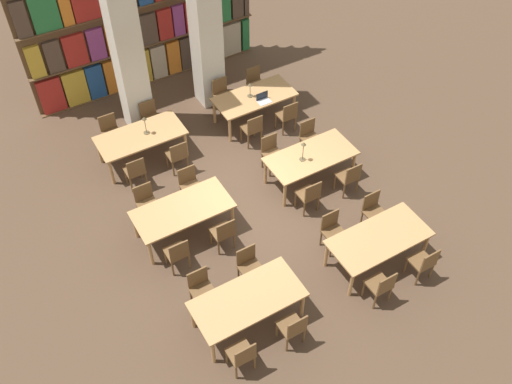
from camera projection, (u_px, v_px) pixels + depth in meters
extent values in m
plane|color=#4C3828|center=(250.00, 206.00, 12.47)|extent=(40.00, 40.00, 0.00)
cube|color=brown|center=(152.00, 78.00, 15.65)|extent=(6.16, 0.35, 0.03)
cube|color=maroon|center=(51.00, 95.00, 14.34)|extent=(0.59, 0.20, 0.96)
cube|color=#B7932D|center=(75.00, 87.00, 14.56)|extent=(0.58, 0.20, 0.96)
cube|color=navy|center=(95.00, 81.00, 14.74)|extent=(0.43, 0.20, 0.96)
cube|color=orange|center=(117.00, 74.00, 14.95)|extent=(0.68, 0.20, 0.96)
cube|color=#B7932D|center=(140.00, 67.00, 15.17)|extent=(0.56, 0.20, 0.96)
cube|color=tan|center=(158.00, 61.00, 15.35)|extent=(0.41, 0.20, 0.96)
cube|color=orange|center=(173.00, 56.00, 15.50)|extent=(0.36, 0.20, 0.96)
cube|color=#47382D|center=(184.00, 53.00, 15.62)|extent=(0.27, 0.20, 0.96)
cube|color=orange|center=(196.00, 49.00, 15.75)|extent=(0.36, 0.20, 0.96)
cube|color=orange|center=(212.00, 44.00, 15.92)|extent=(0.49, 0.20, 0.96)
cube|color=tan|center=(230.00, 39.00, 16.11)|extent=(0.61, 0.20, 0.96)
cube|color=#236B38|center=(245.00, 34.00, 16.28)|extent=(0.21, 0.20, 0.96)
cube|color=brown|center=(146.00, 43.00, 14.85)|extent=(6.16, 0.35, 0.03)
cube|color=#B7932D|center=(35.00, 61.00, 13.54)|extent=(0.35, 0.20, 0.84)
cube|color=#47382D|center=(53.00, 56.00, 13.70)|extent=(0.39, 0.20, 0.84)
cube|color=maroon|center=(74.00, 49.00, 13.88)|extent=(0.55, 0.20, 0.84)
cube|color=#84387A|center=(96.00, 43.00, 14.06)|extent=(0.41, 0.20, 0.84)
cube|color=orange|center=(118.00, 37.00, 14.27)|extent=(0.67, 0.20, 0.84)
cube|color=#47382D|center=(145.00, 29.00, 14.51)|extent=(0.61, 0.20, 0.84)
cube|color=maroon|center=(164.00, 23.00, 14.70)|extent=(0.39, 0.20, 0.84)
cube|color=#84387A|center=(178.00, 19.00, 14.83)|extent=(0.30, 0.20, 0.84)
cube|color=maroon|center=(194.00, 15.00, 15.00)|extent=(0.55, 0.20, 0.84)
cube|color=#236B38|center=(212.00, 9.00, 15.18)|extent=(0.40, 0.20, 0.84)
cube|color=#236B38|center=(225.00, 6.00, 15.32)|extent=(0.26, 0.20, 0.84)
cube|color=#47382D|center=(236.00, 2.00, 15.44)|extent=(0.33, 0.20, 0.84)
cube|color=#47382D|center=(245.00, 0.00, 15.53)|extent=(0.13, 0.20, 0.84)
cube|color=brown|center=(140.00, 4.00, 14.04)|extent=(6.16, 0.35, 0.03)
cube|color=#47382D|center=(20.00, 19.00, 12.72)|extent=(0.33, 0.20, 0.87)
cube|color=#236B38|center=(44.00, 12.00, 12.91)|extent=(0.62, 0.20, 0.87)
cube|color=orange|center=(64.00, 7.00, 13.07)|extent=(0.26, 0.20, 0.87)
cube|color=maroon|center=(85.00, 2.00, 13.24)|extent=(0.64, 0.20, 0.87)
cube|color=beige|center=(120.00, 15.00, 12.18)|extent=(0.62, 0.62, 6.00)
cube|color=tan|center=(248.00, 299.00, 10.00)|extent=(1.99, 0.96, 0.04)
cylinder|color=tan|center=(213.00, 352.00, 9.72)|extent=(0.07, 0.07, 0.70)
cylinder|color=tan|center=(302.00, 305.00, 10.35)|extent=(0.07, 0.07, 0.70)
cylinder|color=tan|center=(192.00, 316.00, 10.19)|extent=(0.07, 0.07, 0.70)
cylinder|color=tan|center=(279.00, 273.00, 10.82)|extent=(0.07, 0.07, 0.70)
cylinder|color=brown|center=(227.00, 356.00, 9.81)|extent=(0.04, 0.04, 0.43)
cylinder|color=brown|center=(245.00, 347.00, 9.93)|extent=(0.04, 0.04, 0.43)
cylinder|color=brown|center=(236.00, 372.00, 9.61)|extent=(0.04, 0.04, 0.43)
cylinder|color=brown|center=(255.00, 362.00, 9.73)|extent=(0.04, 0.04, 0.43)
cube|color=brown|center=(240.00, 353.00, 9.60)|extent=(0.42, 0.40, 0.04)
cube|color=brown|center=(246.00, 355.00, 9.32)|extent=(0.40, 0.03, 0.42)
cylinder|color=brown|center=(217.00, 301.00, 10.56)|extent=(0.04, 0.04, 0.43)
cylinder|color=brown|center=(199.00, 310.00, 10.43)|extent=(0.04, 0.04, 0.43)
cylinder|color=brown|center=(208.00, 288.00, 10.76)|extent=(0.04, 0.04, 0.43)
cylinder|color=brown|center=(191.00, 296.00, 10.63)|extent=(0.04, 0.04, 0.43)
cube|color=brown|center=(203.00, 292.00, 10.42)|extent=(0.42, 0.40, 0.04)
cube|color=brown|center=(197.00, 277.00, 10.36)|extent=(0.40, 0.03, 0.42)
cylinder|color=brown|center=(277.00, 330.00, 10.16)|extent=(0.04, 0.04, 0.43)
cylinder|color=brown|center=(294.00, 321.00, 10.28)|extent=(0.04, 0.04, 0.43)
cylinder|color=brown|center=(287.00, 345.00, 9.96)|extent=(0.04, 0.04, 0.43)
cylinder|color=brown|center=(304.00, 335.00, 10.08)|extent=(0.04, 0.04, 0.43)
cube|color=brown|center=(291.00, 326.00, 9.95)|extent=(0.42, 0.40, 0.04)
cube|color=brown|center=(297.00, 327.00, 9.67)|extent=(0.40, 0.03, 0.42)
cylinder|color=brown|center=(263.00, 278.00, 10.91)|extent=(0.04, 0.04, 0.43)
cylinder|color=brown|center=(247.00, 286.00, 10.78)|extent=(0.04, 0.04, 0.43)
cylinder|color=brown|center=(255.00, 266.00, 11.11)|extent=(0.04, 0.04, 0.43)
cylinder|color=brown|center=(238.00, 274.00, 10.98)|extent=(0.04, 0.04, 0.43)
cube|color=brown|center=(251.00, 269.00, 10.77)|extent=(0.42, 0.40, 0.04)
cube|color=brown|center=(246.00, 255.00, 10.71)|extent=(0.40, 0.03, 0.42)
cube|color=tan|center=(379.00, 238.00, 10.93)|extent=(1.99, 0.96, 0.04)
cylinder|color=tan|center=(351.00, 284.00, 10.65)|extent=(0.07, 0.07, 0.70)
cylinder|color=tan|center=(426.00, 245.00, 11.28)|extent=(0.07, 0.07, 0.70)
cylinder|color=tan|center=(326.00, 254.00, 11.12)|extent=(0.07, 0.07, 0.70)
cylinder|color=tan|center=(399.00, 218.00, 11.76)|extent=(0.07, 0.07, 0.70)
cylinder|color=brown|center=(363.00, 289.00, 10.75)|extent=(0.04, 0.04, 0.43)
cylinder|color=brown|center=(378.00, 281.00, 10.87)|extent=(0.04, 0.04, 0.43)
cylinder|color=brown|center=(375.00, 302.00, 10.55)|extent=(0.04, 0.04, 0.43)
cylinder|color=brown|center=(390.00, 294.00, 10.67)|extent=(0.04, 0.04, 0.43)
cube|color=brown|center=(379.00, 284.00, 10.54)|extent=(0.42, 0.40, 0.04)
cube|color=brown|center=(387.00, 284.00, 10.26)|extent=(0.40, 0.03, 0.42)
cylinder|color=brown|center=(345.00, 243.00, 11.50)|extent=(0.04, 0.04, 0.43)
cylinder|color=brown|center=(331.00, 250.00, 11.37)|extent=(0.04, 0.04, 0.43)
cylinder|color=brown|center=(335.00, 231.00, 11.70)|extent=(0.04, 0.04, 0.43)
cylinder|color=brown|center=(321.00, 238.00, 11.57)|extent=(0.04, 0.04, 0.43)
cube|color=brown|center=(334.00, 233.00, 11.36)|extent=(0.42, 0.40, 0.04)
cube|color=brown|center=(330.00, 220.00, 11.30)|extent=(0.40, 0.03, 0.42)
cylinder|color=brown|center=(406.00, 266.00, 11.10)|extent=(0.04, 0.04, 0.43)
cylinder|color=brown|center=(420.00, 258.00, 11.23)|extent=(0.04, 0.04, 0.43)
cylinder|color=brown|center=(417.00, 278.00, 10.90)|extent=(0.04, 0.04, 0.43)
cylinder|color=brown|center=(432.00, 271.00, 11.03)|extent=(0.04, 0.04, 0.43)
cube|color=brown|center=(421.00, 261.00, 10.89)|extent=(0.42, 0.40, 0.04)
cube|color=brown|center=(430.00, 261.00, 10.62)|extent=(0.40, 0.03, 0.42)
cylinder|color=brown|center=(385.00, 223.00, 11.85)|extent=(0.04, 0.04, 0.43)
cylinder|color=brown|center=(372.00, 229.00, 11.73)|extent=(0.04, 0.04, 0.43)
cylinder|color=brown|center=(375.00, 212.00, 12.05)|extent=(0.04, 0.04, 0.43)
cylinder|color=brown|center=(361.00, 219.00, 11.93)|extent=(0.04, 0.04, 0.43)
cube|color=brown|center=(375.00, 213.00, 11.72)|extent=(0.42, 0.40, 0.04)
cube|color=brown|center=(371.00, 200.00, 11.66)|extent=(0.40, 0.03, 0.42)
cube|color=tan|center=(182.00, 209.00, 11.43)|extent=(1.99, 0.96, 0.04)
cylinder|color=tan|center=(151.00, 253.00, 11.15)|extent=(0.07, 0.07, 0.70)
cylinder|color=tan|center=(233.00, 217.00, 11.78)|extent=(0.07, 0.07, 0.70)
cylinder|color=tan|center=(135.00, 226.00, 11.62)|extent=(0.07, 0.07, 0.70)
cylinder|color=tan|center=(215.00, 193.00, 12.25)|extent=(0.07, 0.07, 0.70)
cylinder|color=brown|center=(166.00, 257.00, 11.26)|extent=(0.04, 0.04, 0.43)
cylinder|color=brown|center=(182.00, 249.00, 11.38)|extent=(0.04, 0.04, 0.43)
cylinder|color=brown|center=(173.00, 269.00, 11.06)|extent=(0.04, 0.04, 0.43)
cylinder|color=brown|center=(189.00, 261.00, 11.18)|extent=(0.04, 0.04, 0.43)
cube|color=brown|center=(176.00, 252.00, 11.05)|extent=(0.42, 0.40, 0.04)
cube|color=brown|center=(179.00, 251.00, 10.77)|extent=(0.40, 0.03, 0.42)
cylinder|color=brown|center=(160.00, 215.00, 12.01)|extent=(0.04, 0.04, 0.43)
cylinder|color=brown|center=(145.00, 221.00, 11.88)|extent=(0.04, 0.04, 0.43)
cylinder|color=brown|center=(154.00, 204.00, 12.21)|extent=(0.04, 0.04, 0.43)
cylinder|color=brown|center=(138.00, 211.00, 12.08)|extent=(0.04, 0.04, 0.43)
cube|color=brown|center=(148.00, 205.00, 11.87)|extent=(0.42, 0.40, 0.04)
cube|color=brown|center=(143.00, 192.00, 11.81)|extent=(0.40, 0.03, 0.42)
cylinder|color=brown|center=(211.00, 236.00, 11.60)|extent=(0.04, 0.04, 0.43)
cylinder|color=brown|center=(226.00, 230.00, 11.73)|extent=(0.04, 0.04, 0.43)
cylinder|color=brown|center=(219.00, 248.00, 11.40)|extent=(0.04, 0.04, 0.43)
cylinder|color=brown|center=(234.00, 241.00, 11.53)|extent=(0.04, 0.04, 0.43)
cube|color=brown|center=(222.00, 231.00, 11.40)|extent=(0.42, 0.40, 0.04)
cube|color=brown|center=(226.00, 230.00, 11.12)|extent=(0.40, 0.03, 0.42)
cylinder|color=brown|center=(203.00, 197.00, 12.35)|extent=(0.04, 0.04, 0.43)
cylinder|color=brown|center=(188.00, 203.00, 12.23)|extent=(0.04, 0.04, 0.43)
cylinder|color=brown|center=(196.00, 187.00, 12.55)|extent=(0.04, 0.04, 0.43)
cylinder|color=brown|center=(181.00, 193.00, 12.43)|extent=(0.04, 0.04, 0.43)
cube|color=brown|center=(191.00, 187.00, 12.22)|extent=(0.42, 0.40, 0.04)
cube|color=brown|center=(187.00, 175.00, 12.16)|extent=(0.40, 0.03, 0.42)
cube|color=tan|center=(311.00, 156.00, 12.49)|extent=(1.99, 0.96, 0.04)
cylinder|color=tan|center=(285.00, 195.00, 12.21)|extent=(0.07, 0.07, 0.70)
cylinder|color=tan|center=(353.00, 164.00, 12.85)|extent=(0.07, 0.07, 0.70)
cylinder|color=tan|center=(265.00, 172.00, 12.68)|extent=(0.07, 0.07, 0.70)
cylinder|color=tan|center=(333.00, 144.00, 13.32)|extent=(0.07, 0.07, 0.70)
cylinder|color=brown|center=(295.00, 199.00, 12.30)|extent=(0.04, 0.04, 0.43)
cylinder|color=brown|center=(309.00, 193.00, 12.43)|extent=(0.04, 0.04, 0.43)
cylinder|color=brown|center=(304.00, 209.00, 12.10)|extent=(0.04, 0.04, 0.43)
cylinder|color=brown|center=(318.00, 203.00, 12.23)|extent=(0.04, 0.04, 0.43)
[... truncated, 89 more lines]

